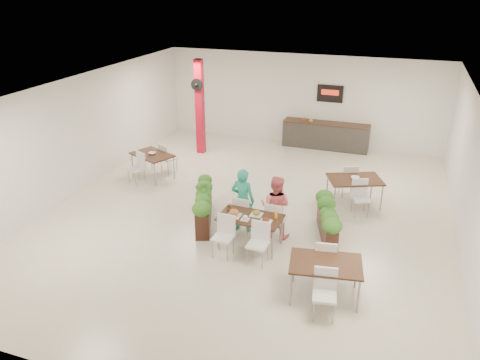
% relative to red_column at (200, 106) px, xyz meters
% --- Properties ---
extents(ground, '(12.00, 12.00, 0.00)m').
position_rel_red_column_xyz_m(ground, '(3.00, -3.79, -1.64)').
color(ground, beige).
rests_on(ground, ground).
extents(room_shell, '(10.10, 12.10, 3.22)m').
position_rel_red_column_xyz_m(room_shell, '(3.00, -3.79, 0.36)').
color(room_shell, white).
rests_on(room_shell, ground).
extents(red_column, '(0.40, 0.41, 3.20)m').
position_rel_red_column_xyz_m(red_column, '(0.00, 0.00, 0.00)').
color(red_column, '#AE0B23').
rests_on(red_column, ground).
extents(service_counter, '(3.00, 0.64, 2.20)m').
position_rel_red_column_xyz_m(service_counter, '(4.00, 1.86, -1.15)').
color(service_counter, '#2C2A27').
rests_on(service_counter, ground).
extents(main_table, '(1.44, 1.68, 0.92)m').
position_rel_red_column_xyz_m(main_table, '(3.53, -5.33, -1.01)').
color(main_table, black).
rests_on(main_table, ground).
extents(diner_man, '(0.60, 0.41, 1.59)m').
position_rel_red_column_xyz_m(diner_man, '(3.14, -4.68, -0.85)').
color(diner_man, teal).
rests_on(diner_man, ground).
extents(diner_woman, '(0.76, 0.61, 1.51)m').
position_rel_red_column_xyz_m(diner_woman, '(3.94, -4.68, -0.89)').
color(diner_woman, '#F26B75').
rests_on(diner_woman, ground).
extents(planter_left, '(0.98, 1.93, 1.07)m').
position_rel_red_column_xyz_m(planter_left, '(2.10, -4.60, -1.12)').
color(planter_left, black).
rests_on(planter_left, ground).
extents(planter_right, '(0.80, 1.71, 0.92)m').
position_rel_red_column_xyz_m(planter_right, '(5.11, -4.34, -1.16)').
color(planter_right, black).
rests_on(planter_right, ground).
extents(side_table_a, '(1.48, 1.65, 0.92)m').
position_rel_red_column_xyz_m(side_table_a, '(-0.48, -2.52, -1.01)').
color(side_table_a, black).
rests_on(side_table_a, ground).
extents(side_table_b, '(1.61, 1.65, 0.92)m').
position_rel_red_column_xyz_m(side_table_b, '(5.49, -2.40, -1.00)').
color(side_table_b, black).
rests_on(side_table_b, ground).
extents(side_table_c, '(1.46, 1.67, 0.92)m').
position_rel_red_column_xyz_m(side_table_c, '(5.44, -6.60, -1.01)').
color(side_table_c, black).
rests_on(side_table_c, ground).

